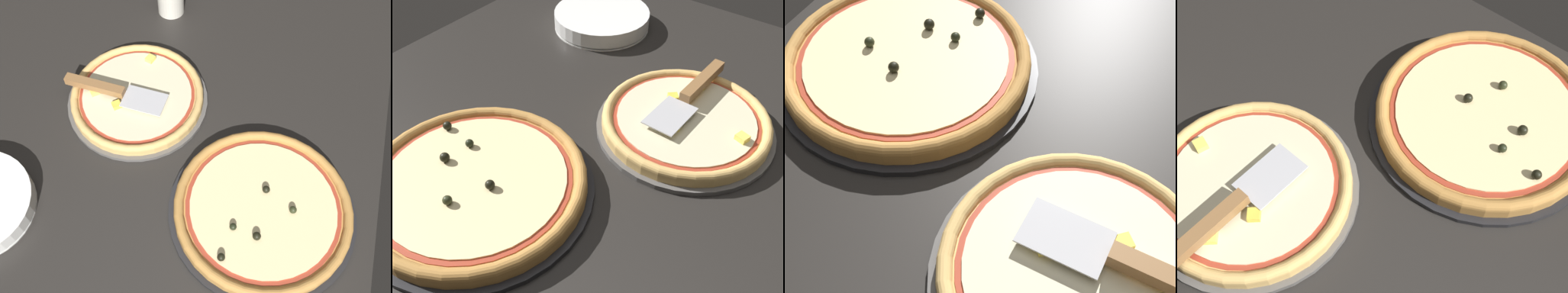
{
  "view_description": "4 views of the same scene",
  "coord_description": "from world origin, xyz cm",
  "views": [
    {
      "loc": [
        52.71,
        27.57,
        90.98
      ],
      "look_at": [
        2.9,
        13.08,
        3.0
      ],
      "focal_mm": 42.0,
      "sensor_mm": 36.0,
      "label": 1
    },
    {
      "loc": [
        -32.19,
        59.75,
        58.64
      ],
      "look_at": [
        2.9,
        13.08,
        3.0
      ],
      "focal_mm": 42.0,
      "sensor_mm": 36.0,
      "label": 2
    },
    {
      "loc": [
        -35.92,
        -6.85,
        58.31
      ],
      "look_at": [
        2.9,
        13.08,
        3.0
      ],
      "focal_mm": 50.0,
      "sensor_mm": 36.0,
      "label": 3
    },
    {
      "loc": [
        33.48,
        -23.05,
        76.92
      ],
      "look_at": [
        2.9,
        13.08,
        3.0
      ],
      "focal_mm": 50.0,
      "sensor_mm": 36.0,
      "label": 4
    }
  ],
  "objects": [
    {
      "name": "pizza_front",
      "position": [
        -7.22,
        -4.48,
        2.35
      ],
      "size": [
        31.97,
        31.97,
        3.16
      ],
      "color": "#DBAD60",
      "rests_on": "pizza_pan_front"
    },
    {
      "name": "pizza_back",
      "position": [
        13.03,
        30.63,
        2.49
      ],
      "size": [
        37.26,
        37.26,
        3.99
      ],
      "color": "#B77F3D",
      "rests_on": "pizza_pan_back"
    },
    {
      "name": "pizza_pan_front",
      "position": [
        -7.22,
        -4.48,
        0.5
      ],
      "size": [
        34.01,
        34.01,
        1.0
      ],
      "primitive_type": "cylinder",
      "color": "#565451",
      "rests_on": "ground_plane"
    },
    {
      "name": "ground_plane",
      "position": [
        0.0,
        0.0,
        -1.8
      ],
      "size": [
        122.44,
        109.17,
        3.6
      ],
      "primitive_type": "cube",
      "color": "black"
    },
    {
      "name": "pizza_pan_back",
      "position": [
        13.02,
        30.63,
        0.5
      ],
      "size": [
        39.64,
        39.64,
        1.0
      ],
      "primitive_type": "cylinder",
      "color": "black",
      "rests_on": "ground_plane"
    },
    {
      "name": "serving_spatula",
      "position": [
        -5.3,
        -11.77,
        4.99
      ],
      "size": [
        6.69,
        24.9,
        2.0
      ],
      "color": "#B7B7BC",
      "rests_on": "pizza_front"
    }
  ]
}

